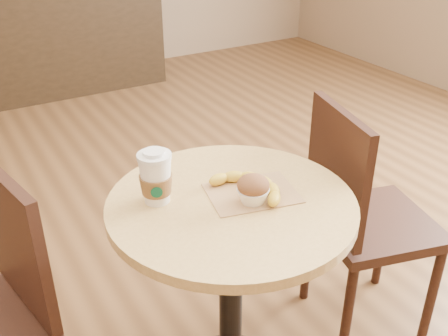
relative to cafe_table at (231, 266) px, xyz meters
name	(u,v)px	position (x,y,z in m)	size (l,w,h in m)	color
cafe_table	(231,266)	(0.00, 0.00, 0.00)	(0.68, 0.68, 0.75)	black
chair_right	(361,215)	(0.55, 0.05, -0.04)	(0.48, 0.48, 0.89)	black
service_counter	(15,29)	(0.03, 3.26, 0.00)	(2.30, 0.65, 1.04)	black
kraft_bag	(252,193)	(0.07, 0.00, 0.23)	(0.24, 0.18, 0.00)	#AB8053
coffee_cup	(156,179)	(-0.17, 0.10, 0.29)	(0.09, 0.09, 0.15)	white
muffin	(253,189)	(0.04, -0.04, 0.27)	(0.09, 0.09, 0.08)	white
banana	(250,188)	(0.06, 0.00, 0.25)	(0.16, 0.23, 0.03)	gold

